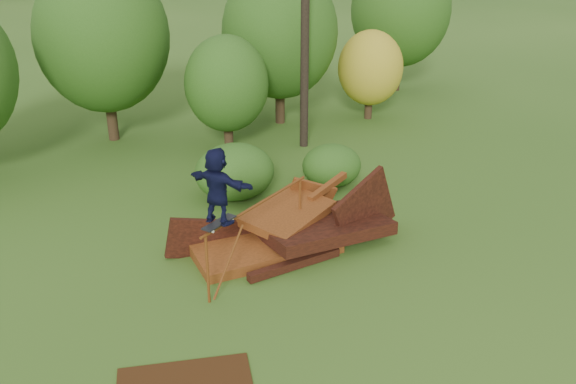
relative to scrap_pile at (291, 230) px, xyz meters
name	(u,v)px	position (x,y,z in m)	size (l,w,h in m)	color
ground	(360,285)	(0.54, -2.36, -0.37)	(240.00, 240.00, 0.00)	#2D5116
scrap_pile	(291,230)	(0.00, 0.00, 0.00)	(6.02, 2.82, 2.24)	#51270E
grind_rail	(257,218)	(-1.17, -0.68, 0.89)	(3.31, 1.94, 1.63)	brown
skateboard	(219,223)	(-2.30, -1.33, 1.34)	(0.87, 0.64, 0.09)	black
skater	(217,186)	(-2.30, -1.33, 2.16)	(1.50, 0.48, 1.62)	black
tree_1	(102,36)	(-2.34, 9.66, 3.27)	(4.47, 4.47, 6.22)	black
tree_2	(227,84)	(0.98, 6.86, 1.93)	(2.77, 2.77, 3.90)	black
tree_3	(280,32)	(3.82, 8.81, 3.06)	(4.23, 4.23, 5.86)	black
tree_4	(370,68)	(7.14, 7.79, 1.62)	(2.48, 2.48, 3.42)	black
tree_5	(401,9)	(10.49, 10.81, 3.17)	(4.27, 4.27, 6.00)	black
shrub_left	(235,172)	(-0.23, 3.17, 0.42)	(2.28, 2.10, 1.58)	#244C14
shrub_right	(332,166)	(2.66, 2.73, 0.26)	(1.78, 1.63, 1.26)	#244C14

